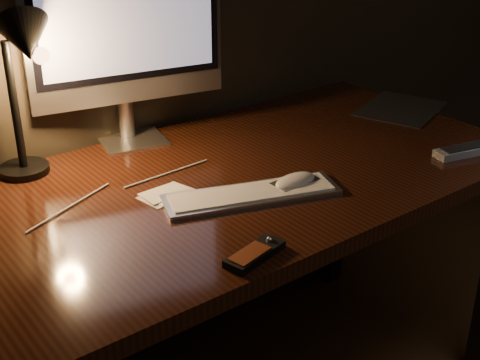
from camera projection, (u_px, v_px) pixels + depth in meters
desk at (199, 218)px, 1.68m from camera, size 1.60×0.75×0.75m
monitor at (125, 25)px, 1.65m from camera, size 0.50×0.18×0.53m
keyboard at (251, 194)px, 1.49m from camera, size 0.41×0.23×0.01m
mousepad at (401, 109)px, 2.02m from camera, size 0.32×0.29×0.00m
mouse at (295, 183)px, 1.54m from camera, size 0.11×0.06×0.02m
media_remote at (255, 254)px, 1.27m from camera, size 0.14×0.08×0.02m
tv_remote at (468, 150)px, 1.71m from camera, size 0.19×0.09×0.02m
papers at (166, 194)px, 1.50m from camera, size 0.13×0.09×0.01m
desk_lamp at (25, 64)px, 1.49m from camera, size 0.18×0.21×0.40m
cable at (123, 191)px, 1.52m from camera, size 0.49×0.10×0.00m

